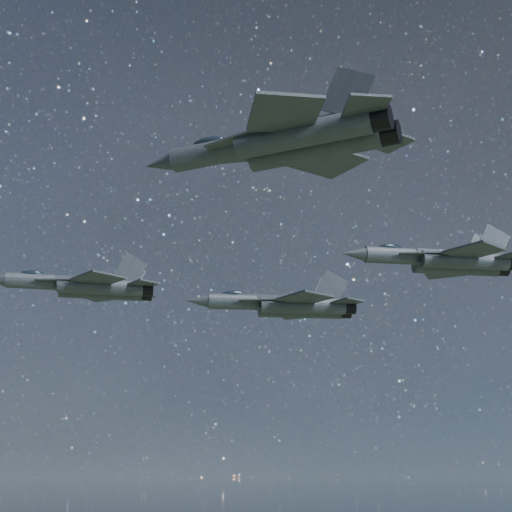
# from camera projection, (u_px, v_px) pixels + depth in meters

# --- Properties ---
(jet_lead) EXTENTS (18.37, 12.09, 4.71)m
(jet_lead) POSITION_uv_depth(u_px,v_px,m) (87.00, 286.00, 76.51)
(jet_lead) COLOR #2D3438
(jet_left) EXTENTS (20.29, 13.63, 5.12)m
(jet_left) POSITION_uv_depth(u_px,v_px,m) (288.00, 305.00, 81.86)
(jet_left) COLOR #2D3438
(jet_right) EXTENTS (19.36, 13.26, 4.86)m
(jet_right) POSITION_uv_depth(u_px,v_px,m) (287.00, 141.00, 47.30)
(jet_right) COLOR #2D3438
(jet_slot) EXTENTS (16.16, 10.75, 4.11)m
(jet_slot) POSITION_uv_depth(u_px,v_px,m) (446.00, 260.00, 62.07)
(jet_slot) COLOR #2D3438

